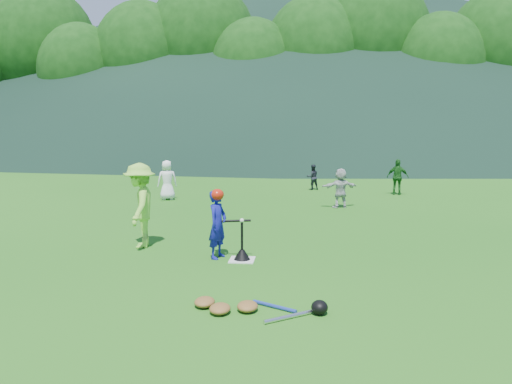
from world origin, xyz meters
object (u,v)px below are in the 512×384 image
(fielder_c, at_px, (398,177))
(fielder_b, at_px, (313,177))
(fielder_a, at_px, (167,180))
(batter_child, at_px, (218,224))
(fielder_d, at_px, (340,188))
(home_plate, at_px, (242,260))
(adult_coach, at_px, (140,205))
(equipment_pile, at_px, (248,306))
(batting_tee, at_px, (242,253))

(fielder_c, bearing_deg, fielder_b, -3.47)
(fielder_a, bearing_deg, fielder_c, 172.87)
(batter_child, height_order, fielder_d, batter_child)
(home_plate, relative_size, batter_child, 0.36)
(adult_coach, relative_size, fielder_d, 1.46)
(adult_coach, bearing_deg, fielder_d, 129.75)
(batter_child, distance_m, fielder_b, 9.68)
(fielder_b, bearing_deg, adult_coach, 49.28)
(adult_coach, xyz_separation_m, equipment_pile, (2.53, -3.20, -0.78))
(home_plate, distance_m, fielder_b, 9.74)
(fielder_b, height_order, fielder_c, fielder_c)
(fielder_c, bearing_deg, adult_coach, 66.48)
(batter_child, bearing_deg, adult_coach, 88.01)
(adult_coach, distance_m, fielder_c, 10.12)
(home_plate, bearing_deg, equipment_pile, -80.92)
(fielder_b, bearing_deg, fielder_d, 82.25)
(home_plate, bearing_deg, fielder_c, 63.78)
(batter_child, xyz_separation_m, batting_tee, (0.47, -0.13, -0.50))
(fielder_b, xyz_separation_m, equipment_pile, (-0.98, -12.04, -0.40))
(home_plate, distance_m, batter_child, 0.78)
(batter_child, distance_m, adult_coach, 1.81)
(home_plate, height_order, adult_coach, adult_coach)
(batter_child, xyz_separation_m, fielder_c, (4.71, 8.50, -0.02))
(fielder_a, xyz_separation_m, batting_tee, (3.29, -6.77, -0.51))
(fielder_b, bearing_deg, equipment_pile, 66.26)
(batting_tee, bearing_deg, equipment_pile, -80.92)
(fielder_a, distance_m, fielder_b, 5.47)
(home_plate, height_order, fielder_b, fielder_b)
(fielder_a, relative_size, batting_tee, 1.87)
(home_plate, bearing_deg, batter_child, 164.88)
(home_plate, relative_size, fielder_c, 0.37)
(adult_coach, bearing_deg, batting_tee, 59.92)
(equipment_pile, bearing_deg, batter_child, 108.52)
(fielder_d, bearing_deg, batter_child, 47.23)
(fielder_c, xyz_separation_m, equipment_pile, (-3.86, -11.05, -0.54))
(fielder_b, relative_size, fielder_d, 0.81)
(adult_coach, distance_m, fielder_a, 6.10)
(adult_coach, distance_m, fielder_b, 9.52)
(adult_coach, xyz_separation_m, fielder_d, (4.27, 5.04, -0.27))
(fielder_b, relative_size, batting_tee, 1.37)
(batter_child, xyz_separation_m, fielder_a, (-2.83, 6.65, 0.01))
(adult_coach, relative_size, equipment_pile, 0.94)
(fielder_a, height_order, fielder_b, fielder_a)
(home_plate, distance_m, fielder_c, 9.64)
(batter_child, bearing_deg, fielder_b, 8.52)
(adult_coach, relative_size, fielder_b, 1.81)
(home_plate, relative_size, equipment_pile, 0.25)
(batting_tee, height_order, equipment_pile, batting_tee)
(home_plate, height_order, equipment_pile, equipment_pile)
(fielder_d, bearing_deg, fielder_a, -28.20)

